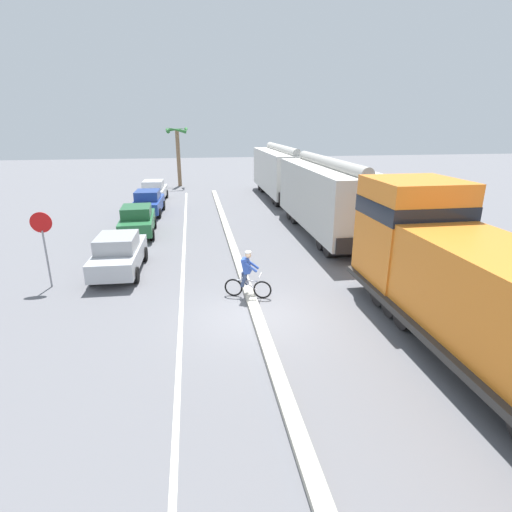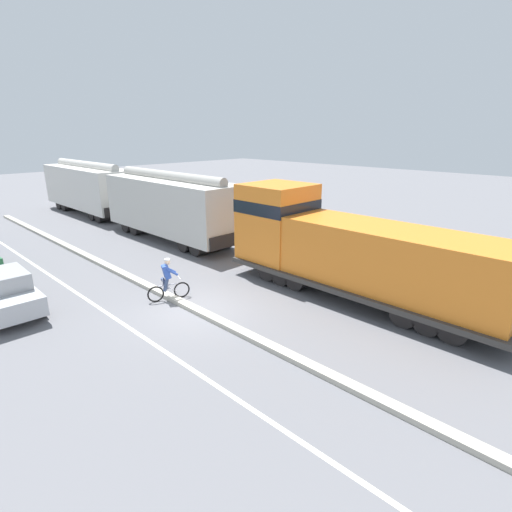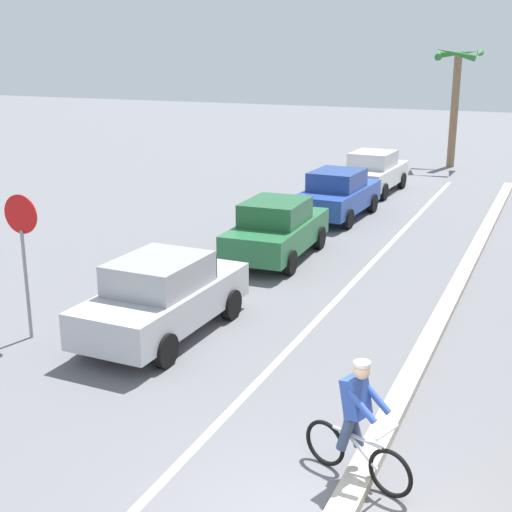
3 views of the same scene
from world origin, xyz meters
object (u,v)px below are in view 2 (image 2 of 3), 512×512
object	(u,v)px
locomotive	(343,252)
hopper_car_middle	(88,188)
parked_car_silver	(4,292)
cyclist	(168,281)
hopper_car_lead	(171,206)

from	to	relation	value
locomotive	hopper_car_middle	bearing A→B (deg)	90.00
parked_car_silver	cyclist	size ratio (longest dim) A/B	2.47
hopper_car_middle	cyclist	bearing A→B (deg)	-105.71
hopper_car_middle	parked_car_silver	xyz separation A→B (m)	(-10.29, -15.96, -1.26)
locomotive	hopper_car_lead	bearing A→B (deg)	90.00
hopper_car_lead	hopper_car_middle	xyz separation A→B (m)	(0.00, 11.60, 0.00)
hopper_car_middle	cyclist	distance (m)	20.04
locomotive	hopper_car_middle	size ratio (longest dim) A/B	1.10
hopper_car_middle	parked_car_silver	bearing A→B (deg)	-122.80
hopper_car_lead	cyclist	world-z (taller)	hopper_car_lead
locomotive	hopper_car_lead	size ratio (longest dim) A/B	1.10
hopper_car_lead	parked_car_silver	bearing A→B (deg)	-157.04
locomotive	hopper_car_middle	world-z (taller)	locomotive
locomotive	hopper_car_lead	distance (m)	12.16
hopper_car_middle	parked_car_silver	size ratio (longest dim) A/B	2.50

